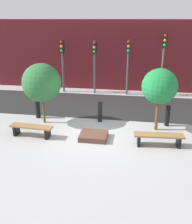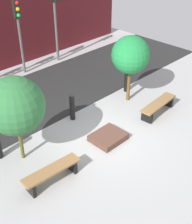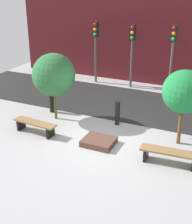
{
  "view_description": "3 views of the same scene",
  "coord_description": "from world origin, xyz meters",
  "px_view_note": "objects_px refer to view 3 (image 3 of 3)",
  "views": [
    {
      "loc": [
        1.52,
        -9.16,
        4.52
      ],
      "look_at": [
        0.1,
        -0.31,
        1.13
      ],
      "focal_mm": 40.0,
      "sensor_mm": 36.0,
      "label": 1
    },
    {
      "loc": [
        -6.14,
        -5.89,
        6.41
      ],
      "look_at": [
        -0.07,
        0.18,
        0.9
      ],
      "focal_mm": 50.0,
      "sensor_mm": 36.0,
      "label": 2
    },
    {
      "loc": [
        3.91,
        -9.06,
        5.4
      ],
      "look_at": [
        -0.18,
        -0.16,
        1.14
      ],
      "focal_mm": 50.0,
      "sensor_mm": 36.0,
      "label": 3
    }
  ],
  "objects_px": {
    "bench_right": "(170,154)",
    "traffic_light_mid_east": "(173,47)",
    "traffic_light_west": "(96,41)",
    "bench_left": "(35,125)",
    "traffic_light_mid_west": "(132,44)",
    "bollard_left": "(117,113)",
    "tree_behind_right_bench": "(184,92)",
    "tree_behind_left_bench": "(54,75)",
    "bollard_far_left": "(52,102)",
    "planter_bed": "(99,142)"
  },
  "relations": [
    {
      "from": "planter_bed",
      "to": "tree_behind_right_bench",
      "type": "height_order",
      "value": "tree_behind_right_bench"
    },
    {
      "from": "traffic_light_mid_west",
      "to": "bollard_left",
      "type": "bearing_deg",
      "value": -77.46
    },
    {
      "from": "planter_bed",
      "to": "bollard_far_left",
      "type": "bearing_deg",
      "value": 149.41
    },
    {
      "from": "tree_behind_right_bench",
      "to": "traffic_light_mid_east",
      "type": "xyz_separation_m",
      "value": [
        -1.49,
        5.1,
        0.41
      ]
    },
    {
      "from": "traffic_light_west",
      "to": "traffic_light_mid_west",
      "type": "height_order",
      "value": "traffic_light_west"
    },
    {
      "from": "bench_left",
      "to": "bollard_far_left",
      "type": "relative_size",
      "value": 1.86
    },
    {
      "from": "tree_behind_right_bench",
      "to": "traffic_light_mid_west",
      "type": "distance_m",
      "value": 6.21
    },
    {
      "from": "bench_left",
      "to": "traffic_light_mid_west",
      "type": "bearing_deg",
      "value": 81.22
    },
    {
      "from": "tree_behind_right_bench",
      "to": "traffic_light_west",
      "type": "relative_size",
      "value": 0.81
    },
    {
      "from": "bench_left",
      "to": "bollard_left",
      "type": "relative_size",
      "value": 1.8
    },
    {
      "from": "bollard_left",
      "to": "traffic_light_mid_west",
      "type": "distance_m",
      "value": 5.01
    },
    {
      "from": "traffic_light_west",
      "to": "traffic_light_mid_east",
      "type": "xyz_separation_m",
      "value": [
        4.07,
        0.0,
        0.05
      ]
    },
    {
      "from": "traffic_light_west",
      "to": "bench_right",
      "type": "bearing_deg",
      "value": -49.71
    },
    {
      "from": "bench_right",
      "to": "bollard_left",
      "type": "height_order",
      "value": "bollard_left"
    },
    {
      "from": "bench_right",
      "to": "traffic_light_mid_east",
      "type": "height_order",
      "value": "traffic_light_mid_east"
    },
    {
      "from": "bollard_far_left",
      "to": "traffic_light_mid_west",
      "type": "xyz_separation_m",
      "value": [
        2.0,
        4.58,
        1.79
      ]
    },
    {
      "from": "bench_left",
      "to": "traffic_light_mid_east",
      "type": "distance_m",
      "value": 7.71
    },
    {
      "from": "bollard_far_left",
      "to": "traffic_light_west",
      "type": "distance_m",
      "value": 4.92
    },
    {
      "from": "planter_bed",
      "to": "bollard_left",
      "type": "height_order",
      "value": "bollard_left"
    },
    {
      "from": "tree_behind_left_bench",
      "to": "planter_bed",
      "type": "bearing_deg",
      "value": -26.6
    },
    {
      "from": "bollard_left",
      "to": "traffic_light_west",
      "type": "relative_size",
      "value": 0.3
    },
    {
      "from": "tree_behind_right_bench",
      "to": "traffic_light_west",
      "type": "distance_m",
      "value": 7.56
    },
    {
      "from": "tree_behind_left_bench",
      "to": "bollard_far_left",
      "type": "distance_m",
      "value": 1.57
    },
    {
      "from": "tree_behind_right_bench",
      "to": "bench_left",
      "type": "bearing_deg",
      "value": -163.81
    },
    {
      "from": "bollard_far_left",
      "to": "traffic_light_mid_east",
      "type": "bearing_deg",
      "value": 48.61
    },
    {
      "from": "tree_behind_left_bench",
      "to": "bench_left",
      "type": "bearing_deg",
      "value": -90.0
    },
    {
      "from": "traffic_light_mid_west",
      "to": "planter_bed",
      "type": "bearing_deg",
      "value": -80.91
    },
    {
      "from": "traffic_light_mid_east",
      "to": "planter_bed",
      "type": "bearing_deg",
      "value": -99.09
    },
    {
      "from": "traffic_light_mid_east",
      "to": "traffic_light_mid_west",
      "type": "bearing_deg",
      "value": -179.99
    },
    {
      "from": "planter_bed",
      "to": "tree_behind_right_bench",
      "type": "xyz_separation_m",
      "value": [
        2.51,
        1.26,
        1.81
      ]
    },
    {
      "from": "bench_left",
      "to": "traffic_light_mid_west",
      "type": "relative_size",
      "value": 0.54
    },
    {
      "from": "tree_behind_right_bench",
      "to": "bollard_far_left",
      "type": "bearing_deg",
      "value": 174.55
    },
    {
      "from": "bench_right",
      "to": "traffic_light_west",
      "type": "distance_m",
      "value": 8.82
    },
    {
      "from": "bench_right",
      "to": "tree_behind_right_bench",
      "type": "bearing_deg",
      "value": 85.98
    },
    {
      "from": "planter_bed",
      "to": "tree_behind_right_bench",
      "type": "distance_m",
      "value": 3.34
    },
    {
      "from": "planter_bed",
      "to": "traffic_light_mid_west",
      "type": "height_order",
      "value": "traffic_light_mid_west"
    },
    {
      "from": "tree_behind_left_bench",
      "to": "bollard_far_left",
      "type": "height_order",
      "value": "tree_behind_left_bench"
    },
    {
      "from": "bollard_far_left",
      "to": "traffic_light_mid_east",
      "type": "height_order",
      "value": "traffic_light_mid_east"
    },
    {
      "from": "traffic_light_mid_west",
      "to": "bench_left",
      "type": "bearing_deg",
      "value": -102.8
    },
    {
      "from": "traffic_light_mid_west",
      "to": "tree_behind_right_bench",
      "type": "bearing_deg",
      "value": -55.36
    },
    {
      "from": "tree_behind_left_bench",
      "to": "traffic_light_mid_east",
      "type": "xyz_separation_m",
      "value": [
        3.53,
        5.1,
        0.46
      ]
    },
    {
      "from": "tree_behind_right_bench",
      "to": "traffic_light_mid_east",
      "type": "height_order",
      "value": "traffic_light_mid_east"
    },
    {
      "from": "tree_behind_right_bench",
      "to": "planter_bed",
      "type": "bearing_deg",
      "value": -153.4
    },
    {
      "from": "bollard_far_left",
      "to": "bollard_left",
      "type": "relative_size",
      "value": 0.97
    },
    {
      "from": "bollard_left",
      "to": "traffic_light_mid_west",
      "type": "relative_size",
      "value": 0.3
    },
    {
      "from": "tree_behind_left_bench",
      "to": "bollard_far_left",
      "type": "xyz_separation_m",
      "value": [
        -0.51,
        0.53,
        -1.39
      ]
    },
    {
      "from": "tree_behind_left_bench",
      "to": "traffic_light_mid_west",
      "type": "xyz_separation_m",
      "value": [
        1.49,
        5.1,
        0.4
      ]
    },
    {
      "from": "bench_right",
      "to": "tree_behind_right_bench",
      "type": "xyz_separation_m",
      "value": [
        0.0,
        1.46,
        1.58
      ]
    },
    {
      "from": "bench_left",
      "to": "traffic_light_west",
      "type": "height_order",
      "value": "traffic_light_west"
    },
    {
      "from": "planter_bed",
      "to": "traffic_light_west",
      "type": "relative_size",
      "value": 0.33
    }
  ]
}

